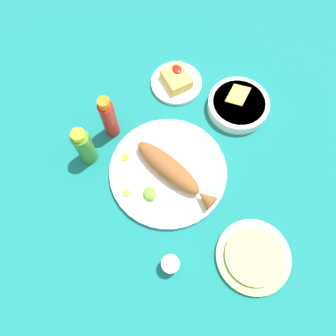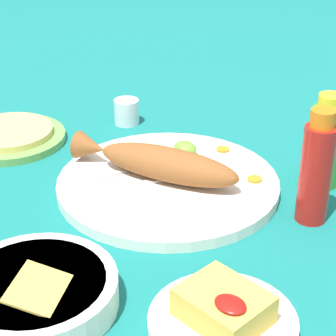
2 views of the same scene
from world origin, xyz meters
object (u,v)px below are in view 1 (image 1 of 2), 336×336
Objects in this scene: fried_fish at (173,171)px; guacamole_bowl at (238,105)px; salt_cup at (170,265)px; hot_sauce_bottle_green at (85,147)px; side_plate_fries at (176,83)px; tortilla_plate at (253,257)px; main_plate at (168,171)px; fork_near at (198,166)px; hot_sauce_bottle_red at (109,118)px; fork_far at (197,181)px.

fried_fish reaches higher than guacamole_bowl.
hot_sauce_bottle_green is at bearing 9.39° from salt_cup.
fried_fish is at bearing 110.14° from guacamole_bowl.
salt_cup is 0.55m from guacamole_bowl.
side_plate_fries is at bearing -30.07° from salt_cup.
tortilla_plate is (-0.43, 0.22, -0.02)m from guacamole_bowl.
main_plate is 1.23× the size of fried_fish.
guacamole_bowl reaches higher than side_plate_fries.
fork_near reaches higher than main_plate.
side_plate_fries is 0.62m from tortilla_plate.
hot_sauce_bottle_green is 0.42m from salt_cup.
tortilla_plate is at bearing 171.83° from side_plate_fries.
fried_fish is 1.66× the size of hot_sauce_bottle_red.
fork_near is at bearing -144.14° from hot_sauce_bottle_red.
hot_sauce_bottle_red reaches higher than tortilla_plate.
hot_sauce_bottle_red is 1.12× the size of hot_sauce_bottle_green.
fried_fish is at bearing -157.18° from hot_sauce_bottle_red.
hot_sauce_bottle_green is (-0.05, 0.10, -0.01)m from hot_sauce_bottle_red.
hot_sauce_bottle_green is at bearing 29.56° from tortilla_plate.
fork_far reaches higher than tortilla_plate.
tortilla_plate is (-0.50, -0.28, -0.07)m from hot_sauce_bottle_green.
fork_near is at bearing -120.65° from fried_fish.
hot_sauce_bottle_green is (0.16, 0.19, 0.06)m from main_plate.
tortilla_plate is at bearing -80.02° from fork_far.
main_plate is at bearing -130.34° from hot_sauce_bottle_green.
side_plate_fries is (0.11, -0.37, -0.07)m from hot_sauce_bottle_green.
fork_near is 0.31m from hot_sauce_bottle_red.
hot_sauce_bottle_red is 0.11m from hot_sauce_bottle_green.
tortilla_plate is at bearing -150.44° from hot_sauce_bottle_green.
fork_far is 1.07× the size of side_plate_fries.
hot_sauce_bottle_red reaches higher than guacamole_bowl.
fork_far is at bearing 6.30° from tortilla_plate.
fork_far is 0.33m from hot_sauce_bottle_red.
guacamole_bowl is (0.13, -0.23, 0.00)m from fork_near.
fried_fish is 1.68× the size of side_plate_fries.
guacamole_bowl is 0.48m from tortilla_plate.
main_plate is 0.09m from fork_near.
fork_far is 0.26m from salt_cup.
guacamole_bowl is at bearing -97.69° from hot_sauce_bottle_green.
guacamole_bowl is (-0.18, -0.13, 0.02)m from side_plate_fries.
side_plate_fries is at bearing -73.13° from hot_sauce_bottle_green.
hot_sauce_bottle_green reaches higher than fork_near.
guacamole_bowl reaches higher than salt_cup.
fork_near reaches higher than side_plate_fries.
fried_fish is 0.25m from hot_sauce_bottle_red.
main_plate reaches higher than tortilla_plate.
fried_fish is at bearing -159.66° from main_plate.
main_plate is at bearing -0.00° from fried_fish.
main_plate is 0.33m from side_plate_fries.
main_plate is 2.00× the size of fork_near.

